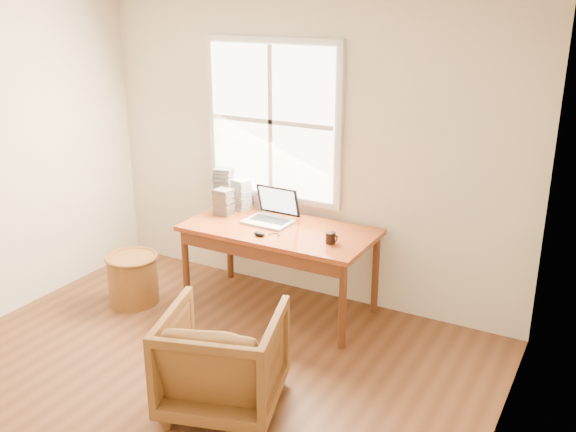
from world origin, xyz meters
name	(u,v)px	position (x,y,z in m)	size (l,w,h in m)	color
room_shell	(141,221)	(-0.02, 0.16, 1.32)	(4.04, 4.54, 2.64)	brown
desk	(280,230)	(0.00, 1.80, 0.73)	(1.60, 0.80, 0.04)	brown
armchair	(223,359)	(0.36, 0.42, 0.35)	(0.74, 0.76, 0.70)	brown
wicker_stool	(133,280)	(-1.20, 1.29, 0.22)	(0.43, 0.43, 0.43)	brown
laptop	(268,206)	(-0.14, 1.85, 0.90)	(0.41, 0.43, 0.30)	silver
mouse	(260,234)	(-0.05, 1.56, 0.77)	(0.10, 0.06, 0.03)	black
coffee_mug	(331,238)	(0.52, 1.69, 0.79)	(0.08, 0.08, 0.09)	black
cd_stack_a	(242,195)	(-0.54, 2.06, 0.89)	(0.14, 0.12, 0.28)	silver
cd_stack_b	(223,202)	(-0.61, 1.87, 0.86)	(0.15, 0.13, 0.23)	#292A2F
cd_stack_c	(224,187)	(-0.75, 2.09, 0.93)	(0.16, 0.14, 0.35)	gray
cd_stack_d	(264,200)	(-0.36, 2.16, 0.84)	(0.14, 0.12, 0.17)	silver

